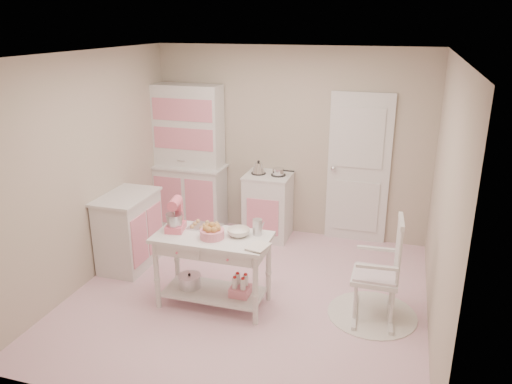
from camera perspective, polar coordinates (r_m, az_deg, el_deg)
room_shell at (r=5.04m, az=-0.93°, el=4.61°), size 3.84×3.84×2.62m
door at (r=6.80m, az=11.64°, el=2.59°), size 0.82×0.05×2.04m
hutch at (r=7.19m, az=-7.73°, el=3.88°), size 1.06×0.50×2.08m
stove at (r=6.93m, az=1.39°, el=-1.58°), size 0.62×0.57×0.92m
base_cabinet at (r=6.32m, az=-14.32°, el=-4.31°), size 0.54×0.84×0.92m
lace_rug at (r=5.48m, az=13.11°, el=-13.44°), size 0.92×0.92×0.01m
rocking_chair at (r=5.21m, az=13.55°, el=-8.39°), size 0.53×0.75×1.10m
work_table at (r=5.36m, az=-4.90°, el=-8.90°), size 1.20×0.60×0.80m
stand_mixer at (r=5.29m, az=-9.23°, el=-2.64°), size 0.25×0.31×0.34m
cookie_tray at (r=5.38m, az=-5.81°, el=-3.97°), size 0.34×0.24×0.02m
bread_basket at (r=5.11m, az=-5.04°, el=-4.78°), size 0.25×0.25×0.09m
mixing_bowl at (r=5.15m, az=-2.01°, el=-4.63°), size 0.23×0.23×0.07m
metal_pitcher at (r=5.15m, az=0.17°, el=-4.03°), size 0.10×0.10×0.17m
recipe_book at (r=4.93m, az=-0.66°, el=-6.05°), size 0.23×0.28×0.02m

